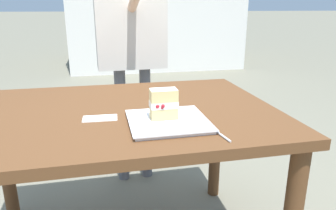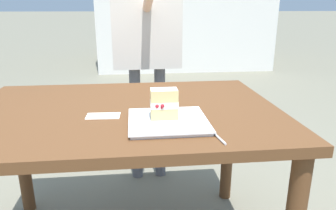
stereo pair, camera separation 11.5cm
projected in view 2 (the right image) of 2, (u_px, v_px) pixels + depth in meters
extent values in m
cylinder|color=brown|center=(22.00, 156.00, 1.79)|extent=(0.07, 0.07, 0.71)
cylinder|color=brown|center=(228.00, 146.00, 1.92)|extent=(0.07, 0.07, 0.71)
cube|color=brown|center=(124.00, 113.00, 1.36)|extent=(1.33, 0.93, 0.04)
cube|color=white|center=(168.00, 122.00, 1.18)|extent=(0.28, 0.28, 0.01)
cube|color=white|center=(168.00, 120.00, 1.17)|extent=(0.29, 0.29, 0.00)
cube|color=#E0C17A|center=(164.00, 113.00, 1.18)|extent=(0.10, 0.06, 0.04)
cube|color=white|center=(164.00, 104.00, 1.17)|extent=(0.10, 0.06, 0.03)
sphere|color=#B21923|center=(162.00, 106.00, 1.14)|extent=(0.01, 0.01, 0.01)
sphere|color=#B21923|center=(157.00, 106.00, 1.14)|extent=(0.01, 0.01, 0.01)
sphere|color=#B21923|center=(169.00, 102.00, 1.20)|extent=(0.02, 0.02, 0.02)
sphere|color=#B21923|center=(162.00, 108.00, 1.15)|extent=(0.01, 0.01, 0.01)
cube|color=#E0C17A|center=(164.00, 95.00, 1.16)|extent=(0.10, 0.06, 0.04)
cube|color=white|center=(164.00, 89.00, 1.15)|extent=(0.10, 0.06, 0.00)
cylinder|color=silver|center=(217.00, 136.00, 1.06)|extent=(0.03, 0.14, 0.01)
cube|color=silver|center=(207.00, 127.00, 1.13)|extent=(0.03, 0.03, 0.01)
cube|color=white|center=(103.00, 116.00, 1.25)|extent=(0.14, 0.08, 0.00)
cylinder|color=slate|center=(136.00, 124.00, 2.15)|extent=(0.07, 0.07, 0.79)
cylinder|color=slate|center=(160.00, 123.00, 2.18)|extent=(0.07, 0.07, 0.79)
cube|color=beige|center=(146.00, 22.00, 1.96)|extent=(0.44, 0.20, 0.56)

